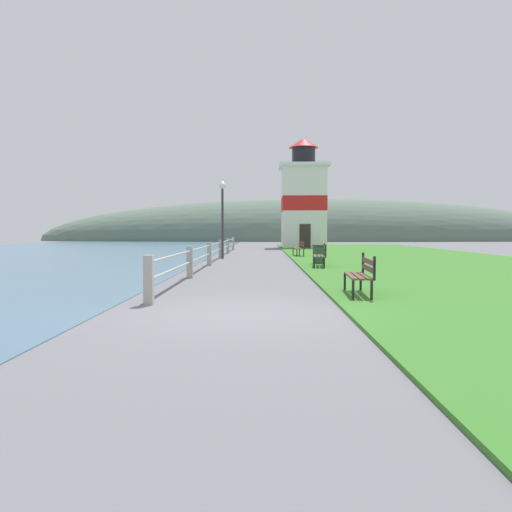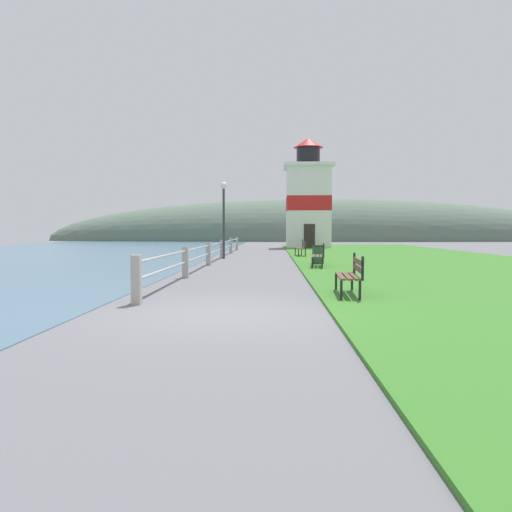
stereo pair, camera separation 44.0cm
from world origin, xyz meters
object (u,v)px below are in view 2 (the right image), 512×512
at_px(trash_bin, 318,255).
at_px(lamp_post, 224,206).
at_px(park_bench_far, 302,247).
at_px(park_bench_near, 351,273).
at_px(lighthouse, 308,201).
at_px(park_bench_midway, 320,254).

distance_m(trash_bin, lamp_post, 6.80).
bearing_deg(park_bench_far, lamp_post, 24.20).
bearing_deg(park_bench_near, trash_bin, -87.55).
xyz_separation_m(lighthouse, trash_bin, (-1.05, -21.22, -3.55)).
xyz_separation_m(park_bench_far, lamp_post, (-4.16, -2.13, 2.20)).
bearing_deg(park_bench_far, lighthouse, -98.22).
relative_size(park_bench_far, trash_bin, 2.31).
xyz_separation_m(park_bench_near, trash_bin, (0.22, 10.30, -0.11)).
distance_m(park_bench_midway, lighthouse, 23.30).
distance_m(park_bench_far, trash_bin, 6.72).
bearing_deg(trash_bin, park_bench_far, 92.60).
height_order(lighthouse, trash_bin, lighthouse).
height_order(park_bench_far, lighthouse, lighthouse).
distance_m(park_bench_midway, lamp_post, 8.03).
relative_size(park_bench_near, park_bench_midway, 0.91).
bearing_deg(park_bench_far, trash_bin, 89.72).
relative_size(park_bench_midway, park_bench_far, 1.00).
relative_size(lighthouse, trash_bin, 10.97).
bearing_deg(park_bench_midway, lamp_post, -50.08).
height_order(park_bench_near, park_bench_far, same).
height_order(park_bench_midway, lighthouse, lighthouse).
bearing_deg(park_bench_near, lamp_post, -70.43).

